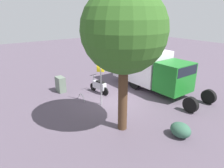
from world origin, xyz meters
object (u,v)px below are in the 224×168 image
Objects in this scene: stop_sign at (101,70)px; utility_cabinet at (61,84)px; motorcycle at (99,86)px; bike_rack_hoop at (82,100)px; box_truck_near at (151,68)px; street_tree at (124,31)px.

utility_cabinet is at bearing 17.69° from stop_sign.
motorcycle is 1.71m from bike_rack_hoop.
stop_sign is 4.02m from utility_cabinet.
box_truck_near is at bearing -102.04° from bike_rack_hoop.
bike_rack_hoop is at bearing -167.99° from utility_cabinet.
street_tree reaches higher than stop_sign.
motorcycle is 0.54× the size of stop_sign.
utility_cabinet is at bearing 39.90° from motorcycle.
street_tree is at bearing -59.36° from box_truck_near.
box_truck_near is at bearing -120.45° from utility_cabinet.
stop_sign is at bearing -153.65° from bike_rack_hoop.
motorcycle is 1.67× the size of utility_cabinet.
street_tree is 7.62× the size of bike_rack_hoop.
box_truck_near is 2.25× the size of stop_sign.
street_tree is (-2.83, 0.64, 2.39)m from stop_sign.
utility_cabinet is (6.31, 0.47, -4.06)m from street_tree.
box_truck_near is 3.90m from motorcycle.
box_truck_near is 1.16× the size of street_tree.
stop_sign is at bearing -12.86° from street_tree.
street_tree is 6.19m from bike_rack_hoop.
stop_sign is 0.51× the size of street_tree.
bike_rack_hoop is (-2.17, -0.46, -0.54)m from utility_cabinet.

